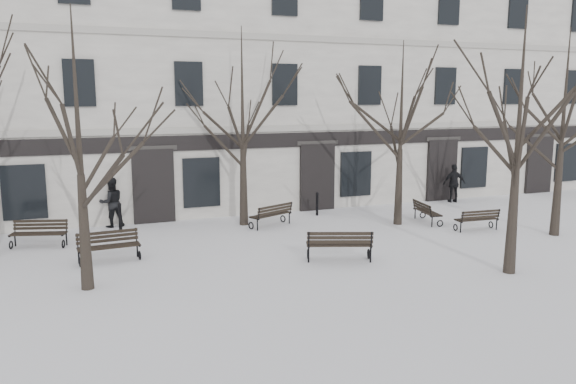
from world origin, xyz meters
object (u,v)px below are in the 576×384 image
tree_3 (564,108)px  bench_0 (109,245)px  tree_1 (77,116)px  bench_1 (339,244)px  bench_4 (272,214)px  tree_2 (520,110)px  bench_2 (477,219)px  bench_3 (39,232)px  bench_5 (426,211)px

tree_3 → bench_0: 15.84m
tree_1 → bench_1: size_ratio=3.45×
tree_3 → bench_0: size_ratio=3.91×
bench_1 → bench_4: 5.08m
tree_2 → tree_3: size_ratio=1.01×
bench_2 → bench_3: bench_3 is taller
tree_1 → bench_5: size_ratio=4.11×
bench_3 → tree_3: bearing=0.4°
tree_2 → bench_4: 9.80m
bench_0 → bench_5: 12.06m
tree_1 → bench_0: tree_1 is taller
bench_2 → bench_4: (-6.88, 3.37, 0.04)m
tree_1 → bench_4: bearing=35.9°
bench_1 → bench_2: size_ratio=1.23×
tree_2 → bench_1: (-3.99, 2.72, -4.01)m
bench_2 → bench_3: bearing=-8.6°
bench_0 → tree_1: bearing=-110.3°
tree_3 → bench_4: tree_3 is taller
bench_2 → bench_3: size_ratio=0.90×
bench_3 → bench_0: bearing=-35.4°
bench_2 → bench_5: 2.08m
bench_0 → bench_4: 6.62m
tree_3 → bench_1: size_ratio=3.51×
bench_2 → bench_4: bench_4 is taller
tree_1 → tree_3: bearing=0.1°
bench_0 → bench_5: bench_0 is taller
tree_2 → bench_2: 6.54m
tree_2 → bench_1: size_ratio=3.54×
bench_0 → bench_1: bench_1 is taller
tree_2 → bench_2: bearing=60.1°
bench_3 → tree_1: bearing=-58.4°
bench_1 → bench_3: bearing=-10.3°
bench_4 → bench_1: bearing=69.8°
tree_2 → bench_5: size_ratio=4.22×
tree_1 → tree_2: 11.50m
bench_0 → bench_2: size_ratio=1.11×
tree_3 → bench_5: bearing=132.8°
tree_3 → bench_2: 4.85m
tree_1 → bench_3: (-1.34, 4.96, -3.95)m
bench_1 → tree_1: bearing=19.6°
bench_3 → bench_5: 14.14m
tree_1 → bench_1: 8.15m
tree_1 → tree_3: 15.83m
tree_3 → bench_3: tree_3 is taller
tree_1 → tree_3: (15.83, 0.02, 0.09)m
bench_0 → bench_3: size_ratio=1.00×
bench_0 → tree_2: bearing=-30.7°
tree_1 → bench_4: (6.80, 4.92, -3.94)m
tree_3 → tree_2: bearing=-148.4°
tree_1 → bench_3: size_ratio=3.85×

